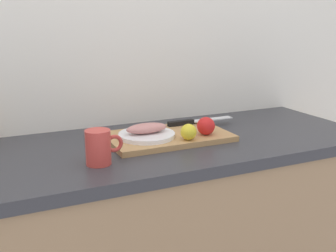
{
  "coord_description": "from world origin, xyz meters",
  "views": [
    {
      "loc": [
        -0.35,
        -1.27,
        1.33
      ],
      "look_at": [
        0.24,
        0.02,
        0.95
      ],
      "focal_mm": 43.01,
      "sensor_mm": 36.0,
      "label": 1
    }
  ],
  "objects_px": {
    "fish_fillet": "(147,128)",
    "coffee_mug_0": "(99,147)",
    "cutting_board": "(168,136)",
    "white_plate": "(147,135)",
    "chef_knife": "(193,121)",
    "lemon_0": "(189,132)"
  },
  "relations": [
    {
      "from": "fish_fillet",
      "to": "coffee_mug_0",
      "type": "distance_m",
      "value": 0.26
    },
    {
      "from": "cutting_board",
      "to": "white_plate",
      "type": "bearing_deg",
      "value": -175.91
    },
    {
      "from": "white_plate",
      "to": "coffee_mug_0",
      "type": "xyz_separation_m",
      "value": [
        -0.21,
        -0.15,
        0.03
      ]
    },
    {
      "from": "chef_knife",
      "to": "cutting_board",
      "type": "bearing_deg",
      "value": -148.97
    },
    {
      "from": "coffee_mug_0",
      "to": "chef_knife",
      "type": "bearing_deg",
      "value": 28.76
    },
    {
      "from": "fish_fillet",
      "to": "lemon_0",
      "type": "relative_size",
      "value": 2.67
    },
    {
      "from": "coffee_mug_0",
      "to": "white_plate",
      "type": "bearing_deg",
      "value": 34.62
    },
    {
      "from": "chef_knife",
      "to": "lemon_0",
      "type": "height_order",
      "value": "lemon_0"
    },
    {
      "from": "fish_fillet",
      "to": "lemon_0",
      "type": "bearing_deg",
      "value": -37.18
    },
    {
      "from": "cutting_board",
      "to": "fish_fillet",
      "type": "relative_size",
      "value": 2.92
    },
    {
      "from": "fish_fillet",
      "to": "coffee_mug_0",
      "type": "xyz_separation_m",
      "value": [
        -0.21,
        -0.15,
        0.0
      ]
    },
    {
      "from": "fish_fillet",
      "to": "chef_knife",
      "type": "xyz_separation_m",
      "value": [
        0.24,
        0.1,
        -0.02
      ]
    },
    {
      "from": "white_plate",
      "to": "lemon_0",
      "type": "bearing_deg",
      "value": -37.18
    },
    {
      "from": "cutting_board",
      "to": "chef_knife",
      "type": "relative_size",
      "value": 1.53
    },
    {
      "from": "fish_fillet",
      "to": "chef_knife",
      "type": "bearing_deg",
      "value": 22.92
    },
    {
      "from": "chef_knife",
      "to": "lemon_0",
      "type": "relative_size",
      "value": 5.09
    },
    {
      "from": "chef_knife",
      "to": "coffee_mug_0",
      "type": "relative_size",
      "value": 2.47
    },
    {
      "from": "cutting_board",
      "to": "coffee_mug_0",
      "type": "distance_m",
      "value": 0.34
    },
    {
      "from": "fish_fillet",
      "to": "coffee_mug_0",
      "type": "height_order",
      "value": "coffee_mug_0"
    },
    {
      "from": "lemon_0",
      "to": "fish_fillet",
      "type": "bearing_deg",
      "value": 142.82
    },
    {
      "from": "cutting_board",
      "to": "fish_fillet",
      "type": "xyz_separation_m",
      "value": [
        -0.09,
        -0.01,
        0.04
      ]
    },
    {
      "from": "cutting_board",
      "to": "chef_knife",
      "type": "bearing_deg",
      "value": 31.9
    }
  ]
}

